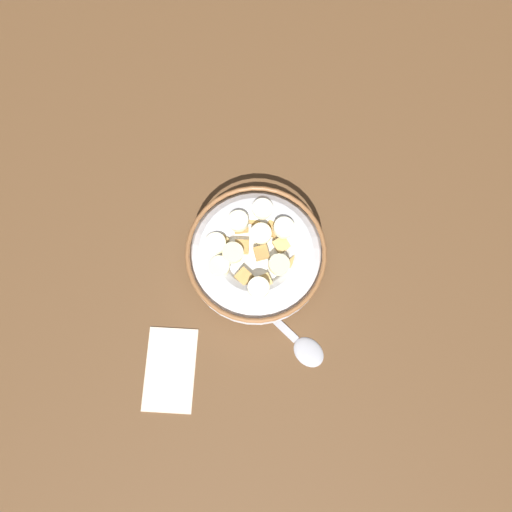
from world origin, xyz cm
name	(u,v)px	position (x,y,z in cm)	size (l,w,h in cm)	color
ground_plane	(256,263)	(0.00, 0.00, -1.00)	(131.61, 131.61, 2.00)	brown
cereal_bowl	(256,256)	(-0.03, -0.02, 2.94)	(17.55, 17.55, 6.30)	silver
spoon	(297,341)	(10.82, 4.57, 0.34)	(12.73, 11.86, 0.80)	#A5A5AD
folded_napkin	(170,370)	(13.31, -11.73, 0.15)	(10.40, 6.24, 0.30)	beige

